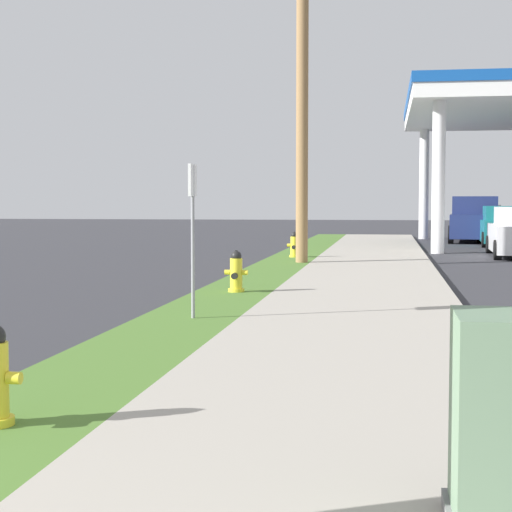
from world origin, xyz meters
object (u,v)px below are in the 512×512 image
Objects in this scene: street_sign_post at (193,208)px; utility_cabinet at (507,431)px; car_teal_by_far_pump at (505,227)px; truck_navy_at_forecourt at (475,221)px; fire_hydrant_second at (236,274)px; fire_hydrant_third at (294,246)px; utility_pole_midground at (302,89)px.

utility_cabinet is at bearing -65.40° from street_sign_post.
truck_navy_at_forecourt is at bearing 104.81° from car_teal_by_far_pump.
car_teal_by_far_pump reaches higher than utility_cabinet.
fire_hydrant_second is at bearing 107.22° from utility_cabinet.
utility_cabinet is (3.24, -10.47, 0.16)m from fire_hydrant_second.
car_teal_by_far_pump is at bearing 82.40° from utility_cabinet.
utility_pole_midground is (0.43, -2.07, 4.25)m from fire_hydrant_third.
street_sign_post is (0.04, -12.99, 1.19)m from fire_hydrant_third.
street_sign_post is 24.15m from car_teal_by_far_pump.
utility_pole_midground is (0.41, 7.49, 4.25)m from fire_hydrant_second.
fire_hydrant_second and fire_hydrant_third have the same top height.
fire_hydrant_third is at bearing 99.26° from utility_cabinet.
fire_hydrant_third is at bearing -125.96° from car_teal_by_far_pump.
car_teal_by_far_pump is (6.85, 12.11, -3.98)m from utility_pole_midground.
fire_hydrant_second is 0.70× the size of utility_cabinet.
street_sign_post is at bearing 114.60° from utility_cabinet.
truck_navy_at_forecourt is (6.01, 15.29, -3.79)m from utility_pole_midground.
utility_pole_midground is 11.35m from street_sign_post.
utility_cabinet is 0.23× the size of car_teal_by_far_pump.
fire_hydrant_second is 9.57m from fire_hydrant_third.
utility_cabinet is 30.33m from car_teal_by_far_pump.
utility_pole_midground is at bearing 98.97° from utility_cabinet.
utility_pole_midground reaches higher than fire_hydrant_second.
fire_hydrant_second is at bearing 90.34° from street_sign_post.
fire_hydrant_third is 0.08× the size of utility_pole_midground.
fire_hydrant_third is 4.75m from utility_pole_midground.
fire_hydrant_second is 1.00× the size of fire_hydrant_third.
truck_navy_at_forecourt is at bearing 84.55° from utility_cabinet.
utility_cabinet is at bearing -95.45° from truck_navy_at_forecourt.
fire_hydrant_third is 0.16× the size of car_teal_by_far_pump.
utility_pole_midground reaches higher than utility_cabinet.
utility_pole_midground reaches higher than fire_hydrant_third.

